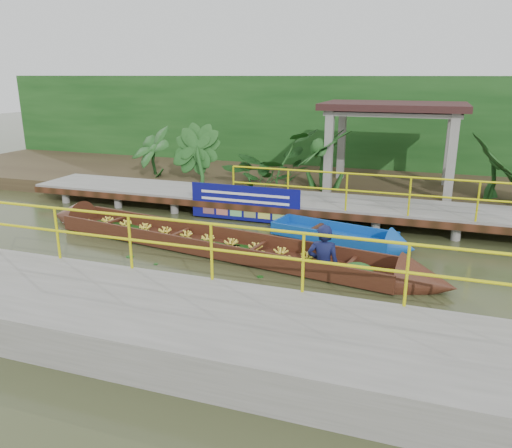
% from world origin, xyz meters
% --- Properties ---
extents(ground, '(80.00, 80.00, 0.00)m').
position_xyz_m(ground, '(0.00, 0.00, 0.00)').
color(ground, '#30361B').
rests_on(ground, ground).
extents(land_strip, '(30.00, 8.00, 0.45)m').
position_xyz_m(land_strip, '(0.00, 7.50, 0.23)').
color(land_strip, '#34271A').
rests_on(land_strip, ground).
extents(far_dock, '(16.00, 2.06, 1.66)m').
position_xyz_m(far_dock, '(0.02, 3.43, 0.48)').
color(far_dock, slate).
rests_on(far_dock, ground).
extents(near_dock, '(18.00, 2.40, 1.73)m').
position_xyz_m(near_dock, '(1.00, -4.20, 0.30)').
color(near_dock, slate).
rests_on(near_dock, ground).
extents(pavilion, '(4.40, 3.00, 3.00)m').
position_xyz_m(pavilion, '(3.00, 6.30, 2.82)').
color(pavilion, slate).
rests_on(pavilion, ground).
extents(foliage_backdrop, '(30.00, 0.80, 4.00)m').
position_xyz_m(foliage_backdrop, '(0.00, 10.00, 2.00)').
color(foliage_backdrop, '#153F14').
rests_on(foliage_backdrop, ground).
extents(vendor_boat, '(10.99, 2.86, 2.37)m').
position_xyz_m(vendor_boat, '(-0.17, -0.06, 0.26)').
color(vendor_boat, '#38190F').
rests_on(vendor_boat, ground).
extents(moored_blue_boat, '(3.73, 1.73, 0.86)m').
position_xyz_m(moored_blue_boat, '(2.91, 1.38, 0.15)').
color(moored_blue_boat, '#0E439B').
rests_on(moored_blue_boat, ground).
extents(blue_banner, '(3.24, 0.04, 1.01)m').
position_xyz_m(blue_banner, '(-0.64, 2.48, 0.56)').
color(blue_banner, navy).
rests_on(blue_banner, ground).
extents(tropical_plants, '(14.36, 1.36, 1.70)m').
position_xyz_m(tropical_plants, '(0.76, 5.30, 1.30)').
color(tropical_plants, '#153F14').
rests_on(tropical_plants, ground).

